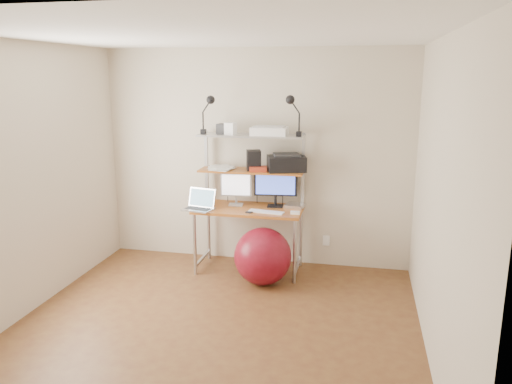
% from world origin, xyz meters
% --- Properties ---
extents(room, '(3.60, 3.60, 3.60)m').
position_xyz_m(room, '(0.00, 0.00, 1.25)').
color(room, brown).
rests_on(room, ground).
extents(computer_desk, '(1.20, 0.60, 1.57)m').
position_xyz_m(computer_desk, '(0.00, 1.50, 0.96)').
color(computer_desk, '#B46023').
rests_on(computer_desk, ground).
extents(desktop, '(1.20, 0.60, 0.00)m').
position_xyz_m(desktop, '(0.00, 1.44, 0.74)').
color(desktop, '#B46023').
rests_on(desktop, computer_desk).
extents(mid_shelf, '(1.18, 0.34, 0.00)m').
position_xyz_m(mid_shelf, '(0.00, 1.57, 1.15)').
color(mid_shelf, '#B46023').
rests_on(mid_shelf, computer_desk).
extents(top_shelf, '(1.18, 0.34, 0.00)m').
position_xyz_m(top_shelf, '(0.00, 1.57, 1.55)').
color(top_shelf, '#ACADB1').
rests_on(top_shelf, computer_desk).
extents(floor, '(3.60, 3.60, 0.00)m').
position_xyz_m(floor, '(0.00, 0.00, 0.00)').
color(floor, brown).
rests_on(floor, ground).
extents(wall_outlet, '(0.08, 0.01, 0.12)m').
position_xyz_m(wall_outlet, '(0.85, 1.79, 0.30)').
color(wall_outlet, white).
rests_on(wall_outlet, room).
extents(monitor_silver, '(0.36, 0.14, 0.40)m').
position_xyz_m(monitor_silver, '(-0.17, 1.54, 0.95)').
color(monitor_silver, '#B8B9BD').
rests_on(monitor_silver, desktop).
extents(monitor_black, '(0.49, 0.16, 0.49)m').
position_xyz_m(monitor_black, '(0.28, 1.57, 0.99)').
color(monitor_black, black).
rests_on(monitor_black, desktop).
extents(laptop, '(0.37, 0.33, 0.29)m').
position_xyz_m(laptop, '(-0.52, 1.28, 0.79)').
color(laptop, silver).
rests_on(laptop, desktop).
extents(keyboard, '(0.40, 0.17, 0.01)m').
position_xyz_m(keyboard, '(0.22, 1.30, 0.75)').
color(keyboard, white).
rests_on(keyboard, desktop).
extents(mouse, '(0.10, 0.07, 0.03)m').
position_xyz_m(mouse, '(0.54, 1.30, 0.75)').
color(mouse, white).
rests_on(mouse, desktop).
extents(mac_mini, '(0.24, 0.24, 0.04)m').
position_xyz_m(mac_mini, '(0.50, 1.58, 0.76)').
color(mac_mini, silver).
rests_on(mac_mini, desktop).
extents(phone, '(0.10, 0.14, 0.01)m').
position_xyz_m(phone, '(0.05, 1.28, 0.74)').
color(phone, black).
rests_on(phone, desktop).
extents(printer, '(0.48, 0.39, 0.20)m').
position_xyz_m(printer, '(0.40, 1.58, 1.24)').
color(printer, black).
rests_on(printer, mid_shelf).
extents(nas_cube, '(0.19, 0.19, 0.23)m').
position_xyz_m(nas_cube, '(0.03, 1.55, 1.26)').
color(nas_cube, black).
rests_on(nas_cube, mid_shelf).
extents(red_box, '(0.21, 0.16, 0.05)m').
position_xyz_m(red_box, '(0.09, 1.50, 1.18)').
color(red_box, '#AD331B').
rests_on(red_box, mid_shelf).
extents(scanner, '(0.39, 0.26, 0.10)m').
position_xyz_m(scanner, '(0.21, 1.54, 1.60)').
color(scanner, white).
rests_on(scanner, top_shelf).
extents(box_white, '(0.13, 0.12, 0.13)m').
position_xyz_m(box_white, '(-0.23, 1.52, 1.62)').
color(box_white, white).
rests_on(box_white, top_shelf).
extents(box_grey, '(0.14, 0.14, 0.11)m').
position_xyz_m(box_grey, '(-0.33, 1.58, 1.61)').
color(box_grey, '#2A2A2C').
rests_on(box_grey, top_shelf).
extents(clip_lamp_left, '(0.17, 0.09, 0.42)m').
position_xyz_m(clip_lamp_left, '(-0.46, 1.51, 1.86)').
color(clip_lamp_left, black).
rests_on(clip_lamp_left, top_shelf).
extents(clip_lamp_right, '(0.17, 0.10, 0.44)m').
position_xyz_m(clip_lamp_right, '(0.46, 1.49, 1.87)').
color(clip_lamp_right, black).
rests_on(clip_lamp_right, top_shelf).
extents(exercise_ball, '(0.62, 0.62, 0.62)m').
position_xyz_m(exercise_ball, '(0.23, 1.10, 0.31)').
color(exercise_ball, maroon).
rests_on(exercise_ball, floor).
extents(paper_stack, '(0.36, 0.39, 0.02)m').
position_xyz_m(paper_stack, '(-0.36, 1.57, 1.16)').
color(paper_stack, white).
rests_on(paper_stack, mid_shelf).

